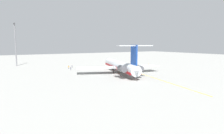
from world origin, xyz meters
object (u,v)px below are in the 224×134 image
main_jetliner (121,66)px  ground_crew_near_nose (72,66)px  ground_crew_near_tail (69,67)px  light_mast (15,43)px  safety_cone_wingtip (82,68)px  ground_crew_starboard (71,68)px  safety_cone_nose (140,66)px  ground_crew_portside (149,65)px

main_jetliner → ground_crew_near_nose: bearing=38.7°
ground_crew_near_tail → light_mast: 38.02m
main_jetliner → safety_cone_wingtip: size_ratio=76.61×
ground_crew_near_tail → safety_cone_wingtip: ground_crew_near_tail is taller
ground_crew_near_nose → ground_crew_starboard: size_ratio=1.04×
ground_crew_near_tail → ground_crew_near_nose: bearing=-21.8°
safety_cone_nose → ground_crew_near_nose: bearing=72.7°
ground_crew_near_nose → ground_crew_starboard: ground_crew_near_nose is taller
safety_cone_nose → light_mast: bearing=57.9°
safety_cone_nose → light_mast: 73.21m
main_jetliner → ground_crew_portside: size_ratio=22.93×
ground_crew_near_tail → safety_cone_wingtip: bearing=-68.3°
main_jetliner → safety_cone_wingtip: main_jetliner is taller
ground_crew_near_nose → safety_cone_wingtip: 5.30m
ground_crew_near_nose → main_jetliner: bearing=128.9°
light_mast → ground_crew_portside: bearing=-125.4°
ground_crew_near_nose → light_mast: (26.78, 24.22, 12.47)m
main_jetliner → ground_crew_near_nose: main_jetliner is taller
ground_crew_near_nose → ground_crew_portside: size_ratio=0.97×
ground_crew_starboard → safety_cone_wingtip: ground_crew_starboard is taller
main_jetliner → ground_crew_starboard: main_jetliner is taller
ground_crew_near_nose → ground_crew_starboard: (-7.70, 3.44, -0.05)m
ground_crew_starboard → ground_crew_portside: bearing=32.0°
ground_crew_portside → main_jetliner: bearing=-8.1°
safety_cone_wingtip → light_mast: light_mast is taller
ground_crew_near_nose → safety_cone_wingtip: size_ratio=3.23×
main_jetliner → ground_crew_near_tail: (26.55, 14.40, -2.26)m
safety_cone_wingtip → ground_crew_portside: bearing=-113.1°
ground_crew_portside → safety_cone_wingtip: (14.45, 33.93, -0.89)m
ground_crew_near_nose → safety_cone_nose: ground_crew_near_nose is taller
main_jetliner → ground_crew_portside: (10.89, -26.29, -2.24)m
ground_crew_portside → ground_crew_near_tail: bearing=-51.7°
safety_cone_nose → safety_cone_wingtip: 33.58m
safety_cone_nose → light_mast: (38.25, 60.98, 13.32)m
ground_crew_portside → safety_cone_nose: 6.25m
ground_crew_near_nose → safety_cone_wingtip: (-3.05, -4.25, -0.85)m
main_jetliner → ground_crew_near_tail: main_jetliner is taller
ground_crew_starboard → light_mast: size_ratio=0.07×
safety_cone_nose → main_jetliner: bearing=124.2°
main_jetliner → light_mast: size_ratio=1.70×
ground_crew_near_nose → light_mast: 38.20m
ground_crew_starboard → safety_cone_nose: 40.39m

